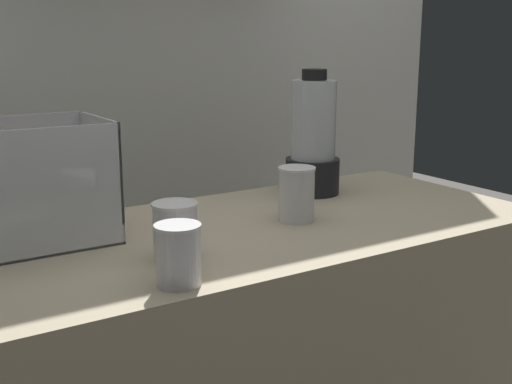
# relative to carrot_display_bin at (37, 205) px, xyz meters

# --- Properties ---
(back_wall_unit) EXTENTS (2.60, 0.24, 2.50)m
(back_wall_unit) POSITION_rel_carrot_display_bin_xyz_m (0.47, 0.61, 0.28)
(back_wall_unit) COLOR silver
(back_wall_unit) RESTS_ON ground_plane
(carrot_display_bin) EXTENTS (0.29, 0.25, 0.26)m
(carrot_display_bin) POSITION_rel_carrot_display_bin_xyz_m (0.00, 0.00, 0.00)
(carrot_display_bin) COLOR white
(carrot_display_bin) RESTS_ON counter
(blender_pitcher) EXTENTS (0.15, 0.15, 0.35)m
(blender_pitcher) POSITION_rel_carrot_display_bin_xyz_m (0.78, 0.03, 0.07)
(blender_pitcher) COLOR black
(blender_pitcher) RESTS_ON counter
(juice_cup_pomegranate_far_left) EXTENTS (0.09, 0.09, 0.11)m
(juice_cup_pomegranate_far_left) POSITION_rel_carrot_display_bin_xyz_m (0.14, -0.40, -0.03)
(juice_cup_pomegranate_far_left) COLOR white
(juice_cup_pomegranate_far_left) RESTS_ON counter
(juice_cup_pomegranate_left) EXTENTS (0.09, 0.09, 0.12)m
(juice_cup_pomegranate_left) POSITION_rel_carrot_display_bin_xyz_m (0.20, -0.28, -0.03)
(juice_cup_pomegranate_left) COLOR white
(juice_cup_pomegranate_left) RESTS_ON counter
(juice_cup_carrot_middle) EXTENTS (0.09, 0.09, 0.13)m
(juice_cup_carrot_middle) POSITION_rel_carrot_display_bin_xyz_m (0.57, -0.18, -0.02)
(juice_cup_carrot_middle) COLOR white
(juice_cup_carrot_middle) RESTS_ON counter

